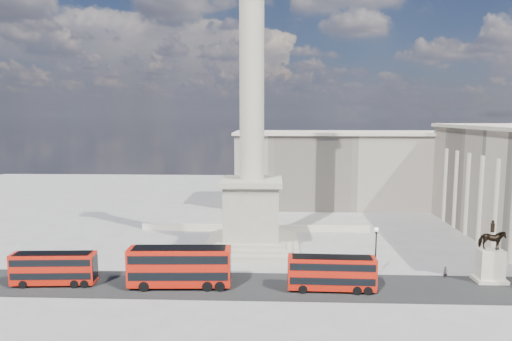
{
  "coord_description": "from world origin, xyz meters",
  "views": [
    {
      "loc": [
        3.38,
        -62.29,
        20.35
      ],
      "look_at": [
        0.71,
        2.83,
        12.35
      ],
      "focal_mm": 32.0,
      "sensor_mm": 36.0,
      "label": 1
    }
  ],
  "objects_px": {
    "red_bus_b": "(180,266)",
    "pedestrian_walking": "(445,273)",
    "red_bus_a": "(54,268)",
    "victorian_lamp": "(376,248)",
    "red_bus_c": "(332,273)",
    "pedestrian_crossing": "(294,268)",
    "equestrian_statue": "(490,261)",
    "nelsons_column": "(252,165)",
    "pedestrian_standing": "(492,265)"
  },
  "relations": [
    {
      "from": "red_bus_c",
      "to": "pedestrian_walking",
      "type": "height_order",
      "value": "red_bus_c"
    },
    {
      "from": "pedestrian_standing",
      "to": "victorian_lamp",
      "type": "bearing_deg",
      "value": 5.86
    },
    {
      "from": "nelsons_column",
      "to": "victorian_lamp",
      "type": "xyz_separation_m",
      "value": [
        16.06,
        -11.55,
        -9.11
      ]
    },
    {
      "from": "nelsons_column",
      "to": "pedestrian_walking",
      "type": "xyz_separation_m",
      "value": [
        24.76,
        -11.5,
        -12.16
      ]
    },
    {
      "from": "red_bus_c",
      "to": "pedestrian_walking",
      "type": "bearing_deg",
      "value": 18.6
    },
    {
      "from": "red_bus_c",
      "to": "equestrian_statue",
      "type": "bearing_deg",
      "value": 12.24
    },
    {
      "from": "pedestrian_standing",
      "to": "equestrian_statue",
      "type": "bearing_deg",
      "value": 56.92
    },
    {
      "from": "nelsons_column",
      "to": "pedestrian_crossing",
      "type": "xyz_separation_m",
      "value": [
        5.94,
        -10.66,
        -12.16
      ]
    },
    {
      "from": "nelsons_column",
      "to": "red_bus_c",
      "type": "bearing_deg",
      "value": -57.82
    },
    {
      "from": "pedestrian_standing",
      "to": "pedestrian_crossing",
      "type": "relative_size",
      "value": 1.15
    },
    {
      "from": "red_bus_a",
      "to": "victorian_lamp",
      "type": "height_order",
      "value": "victorian_lamp"
    },
    {
      "from": "red_bus_a",
      "to": "pedestrian_crossing",
      "type": "xyz_separation_m",
      "value": [
        28.84,
        4.99,
        -1.33
      ]
    },
    {
      "from": "victorian_lamp",
      "to": "equestrian_statue",
      "type": "xyz_separation_m",
      "value": [
        13.76,
        -0.71,
        -1.17
      ]
    },
    {
      "from": "red_bus_c",
      "to": "pedestrian_standing",
      "type": "relative_size",
      "value": 5.85
    },
    {
      "from": "victorian_lamp",
      "to": "pedestrian_crossing",
      "type": "distance_m",
      "value": 10.61
    },
    {
      "from": "red_bus_a",
      "to": "victorian_lamp",
      "type": "xyz_separation_m",
      "value": [
        38.96,
        4.1,
        1.72
      ]
    },
    {
      "from": "red_bus_b",
      "to": "pedestrian_walking",
      "type": "distance_m",
      "value": 32.76
    },
    {
      "from": "nelsons_column",
      "to": "equestrian_statue",
      "type": "distance_m",
      "value": 33.84
    },
    {
      "from": "pedestrian_crossing",
      "to": "pedestrian_walking",
      "type": "bearing_deg",
      "value": -143.76
    },
    {
      "from": "equestrian_statue",
      "to": "pedestrian_crossing",
      "type": "relative_size",
      "value": 5.09
    },
    {
      "from": "red_bus_a",
      "to": "pedestrian_standing",
      "type": "relative_size",
      "value": 5.74
    },
    {
      "from": "red_bus_a",
      "to": "pedestrian_crossing",
      "type": "distance_m",
      "value": 29.3
    },
    {
      "from": "pedestrian_walking",
      "to": "pedestrian_crossing",
      "type": "relative_size",
      "value": 1.0
    },
    {
      "from": "equestrian_statue",
      "to": "red_bus_a",
      "type": "bearing_deg",
      "value": -176.32
    },
    {
      "from": "nelsons_column",
      "to": "victorian_lamp",
      "type": "relative_size",
      "value": 7.71
    },
    {
      "from": "red_bus_a",
      "to": "victorian_lamp",
      "type": "bearing_deg",
      "value": 2.31
    },
    {
      "from": "red_bus_b",
      "to": "red_bus_c",
      "type": "bearing_deg",
      "value": -3.54
    },
    {
      "from": "victorian_lamp",
      "to": "red_bus_b",
      "type": "bearing_deg",
      "value": -169.94
    },
    {
      "from": "red_bus_a",
      "to": "pedestrian_walking",
      "type": "relative_size",
      "value": 6.57
    },
    {
      "from": "red_bus_c",
      "to": "pedestrian_walking",
      "type": "relative_size",
      "value": 6.7
    },
    {
      "from": "red_bus_b",
      "to": "pedestrian_standing",
      "type": "xyz_separation_m",
      "value": [
        39.47,
        7.23,
        -1.69
      ]
    },
    {
      "from": "nelsons_column",
      "to": "pedestrian_crossing",
      "type": "distance_m",
      "value": 17.23
    },
    {
      "from": "pedestrian_standing",
      "to": "red_bus_c",
      "type": "bearing_deg",
      "value": 14.14
    },
    {
      "from": "victorian_lamp",
      "to": "pedestrian_standing",
      "type": "bearing_deg",
      "value": 10.85
    },
    {
      "from": "red_bus_b",
      "to": "victorian_lamp",
      "type": "xyz_separation_m",
      "value": [
        23.73,
        4.21,
        1.25
      ]
    },
    {
      "from": "red_bus_b",
      "to": "red_bus_c",
      "type": "relative_size",
      "value": 1.2
    },
    {
      "from": "red_bus_c",
      "to": "pedestrian_crossing",
      "type": "relative_size",
      "value": 6.73
    },
    {
      "from": "nelsons_column",
      "to": "victorian_lamp",
      "type": "distance_m",
      "value": 21.78
    },
    {
      "from": "red_bus_a",
      "to": "nelsons_column",
      "type": "bearing_deg",
      "value": 30.65
    },
    {
      "from": "nelsons_column",
      "to": "pedestrian_standing",
      "type": "xyz_separation_m",
      "value": [
        31.81,
        -8.53,
        -12.05
      ]
    },
    {
      "from": "red_bus_a",
      "to": "red_bus_c",
      "type": "height_order",
      "value": "red_bus_c"
    },
    {
      "from": "pedestrian_crossing",
      "to": "equestrian_statue",
      "type": "bearing_deg",
      "value": -145.03
    },
    {
      "from": "red_bus_a",
      "to": "pedestrian_walking",
      "type": "distance_m",
      "value": 47.86
    },
    {
      "from": "red_bus_b",
      "to": "pedestrian_walking",
      "type": "xyz_separation_m",
      "value": [
        32.43,
        4.26,
        -1.8
      ]
    },
    {
      "from": "nelsons_column",
      "to": "victorian_lamp",
      "type": "height_order",
      "value": "nelsons_column"
    },
    {
      "from": "red_bus_b",
      "to": "equestrian_statue",
      "type": "relative_size",
      "value": 1.58
    },
    {
      "from": "equestrian_statue",
      "to": "pedestrian_walking",
      "type": "relative_size",
      "value": 5.07
    },
    {
      "from": "red_bus_b",
      "to": "equestrian_statue",
      "type": "bearing_deg",
      "value": 2.77
    },
    {
      "from": "red_bus_c",
      "to": "red_bus_a",
      "type": "bearing_deg",
      "value": -179.39
    },
    {
      "from": "red_bus_b",
      "to": "pedestrian_walking",
      "type": "bearing_deg",
      "value": 4.92
    }
  ]
}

